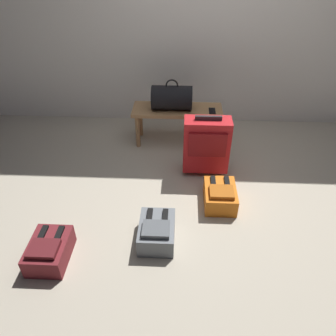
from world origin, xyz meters
name	(u,v)px	position (x,y,z in m)	size (l,w,h in m)	color
ground_plane	(206,197)	(0.00, 0.00, 0.00)	(6.60, 6.60, 0.00)	#B2A893
back_wall	(208,2)	(0.00, 1.60, 1.40)	(6.00, 0.10, 2.80)	silver
bench	(177,114)	(-0.30, 1.00, 0.36)	(1.00, 0.36, 0.42)	#A87A4C
duffel_bag_black	(172,98)	(-0.36, 1.00, 0.55)	(0.44, 0.26, 0.34)	black
cell_phone	(212,111)	(0.08, 0.95, 0.43)	(0.07, 0.14, 0.01)	black
suitcase_upright_red	(207,145)	(0.00, 0.41, 0.33)	(0.45, 0.23, 0.64)	red
backpack_maroon	(49,250)	(-1.22, -0.76, 0.09)	(0.28, 0.38, 0.21)	maroon
backpack_grey	(157,231)	(-0.42, -0.53, 0.09)	(0.28, 0.38, 0.21)	slate
backpack_orange	(220,195)	(0.12, -0.07, 0.09)	(0.28, 0.38, 0.21)	orange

